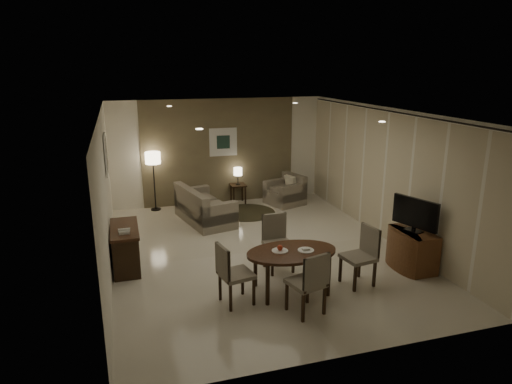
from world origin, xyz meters
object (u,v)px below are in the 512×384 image
object	(u,v)px
tv_cabinet	(413,249)
floor_lamp	(154,181)
sofa	(205,205)
side_table	(238,194)
chair_right	(358,257)
chair_far	(279,244)
chair_near	(306,282)
chair_left	(237,274)
dining_table	(291,271)
console_desk	(126,248)
armchair	(285,190)

from	to	relation	value
tv_cabinet	floor_lamp	distance (m)	6.30
sofa	side_table	distance (m)	1.64
chair_right	chair_far	bearing A→B (deg)	-139.23
chair_near	sofa	world-z (taller)	chair_near
chair_near	chair_left	size ratio (longest dim) A/B	1.02
dining_table	sofa	bearing A→B (deg)	100.58
tv_cabinet	sofa	distance (m)	4.70
chair_far	sofa	distance (m)	3.04
tv_cabinet	chair_far	distance (m)	2.39
sofa	chair_far	bearing A→B (deg)	-178.55
console_desk	chair_right	bearing A→B (deg)	-26.11
dining_table	chair_left	distance (m)	0.95
chair_far	tv_cabinet	bearing A→B (deg)	-17.53
chair_far	chair_right	size ratio (longest dim) A/B	1.00
console_desk	sofa	distance (m)	2.74
chair_far	chair_right	world-z (taller)	same
chair_near	chair_right	xyz separation A→B (m)	(1.17, 0.58, 0.00)
chair_near	floor_lamp	size ratio (longest dim) A/B	0.67
console_desk	sofa	xyz separation A→B (m)	(1.82, 2.05, 0.03)
console_desk	dining_table	size ratio (longest dim) A/B	0.82
dining_table	chair_near	world-z (taller)	chair_near
tv_cabinet	chair_far	size ratio (longest dim) A/B	0.92
sofa	tv_cabinet	bearing A→B (deg)	-152.21
chair_near	chair_far	xyz separation A→B (m)	(0.10, 1.47, 0.00)
chair_right	armchair	size ratio (longest dim) A/B	1.15
chair_right	sofa	xyz separation A→B (m)	(-1.83, 3.83, -0.08)
chair_right	sofa	world-z (taller)	chair_right
sofa	armchair	size ratio (longest dim) A/B	2.02
dining_table	side_table	xyz separation A→B (m)	(0.40, 4.93, -0.09)
armchair	side_table	xyz separation A→B (m)	(-1.14, 0.44, -0.13)
dining_table	chair_right	bearing A→B (deg)	-5.12
floor_lamp	chair_right	bearing A→B (deg)	-60.49
dining_table	sofa	distance (m)	3.80
dining_table	chair_right	xyz separation A→B (m)	(1.13, -0.10, 0.15)
tv_cabinet	dining_table	xyz separation A→B (m)	(-2.38, -0.18, -0.01)
chair_near	chair_far	world-z (taller)	chair_far
chair_near	chair_left	bearing A→B (deg)	-47.69
chair_right	side_table	size ratio (longest dim) A/B	1.97
floor_lamp	dining_table	bearing A→B (deg)	-70.74
dining_table	floor_lamp	xyz separation A→B (m)	(-1.73, 4.95, 0.39)
chair_left	armchair	xyz separation A→B (m)	(2.48, 4.61, -0.10)
dining_table	chair_far	distance (m)	0.81
dining_table	chair_left	xyz separation A→B (m)	(-0.93, -0.12, 0.14)
console_desk	chair_left	size ratio (longest dim) A/B	1.25
chair_far	chair_right	xyz separation A→B (m)	(1.06, -0.89, -0.00)
chair_far	chair_left	xyz separation A→B (m)	(-1.00, -0.91, -0.01)
tv_cabinet	chair_left	xyz separation A→B (m)	(-3.31, -0.30, 0.13)
console_desk	floor_lamp	world-z (taller)	floor_lamp
armchair	floor_lamp	distance (m)	3.32
chair_left	console_desk	bearing A→B (deg)	30.07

